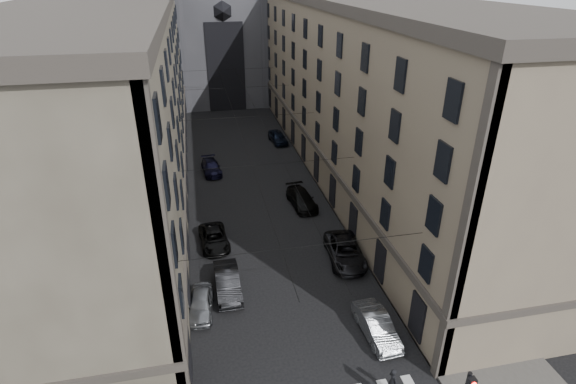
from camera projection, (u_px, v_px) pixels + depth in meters
sidewalk_left at (155, 185)px, 49.08m from camera, size 7.00×80.00×0.15m
sidewalk_right at (338, 170)px, 52.93m from camera, size 7.00×80.00×0.15m
building_left at (112, 104)px, 44.41m from camera, size 13.60×60.60×18.85m
building_right at (368, 90)px, 49.33m from camera, size 13.60×60.60×18.85m
tram_wires at (248, 117)px, 47.48m from camera, size 14.00×60.00×0.43m
car_left_near at (201, 304)px, 30.83m from camera, size 2.08×4.25×1.40m
car_left_midnear at (228, 282)px, 32.72m from camera, size 1.83×5.03×1.65m
car_left_midfar at (214, 238)px, 38.32m from camera, size 2.67×5.09×1.37m
car_left_far at (211, 167)px, 52.01m from camera, size 2.43×4.98×1.39m
car_right_near at (376, 326)px, 28.80m from camera, size 1.88×4.75×1.54m
car_right_midnear at (345, 251)px, 36.34m from camera, size 3.24×6.08×1.63m
car_right_midfar at (302, 199)px, 44.74m from camera, size 2.62×5.41×1.52m
car_right_far at (278, 137)px, 61.08m from camera, size 2.35×4.82×1.59m
pedestrian at (393, 381)px, 24.80m from camera, size 0.55×0.72×1.77m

